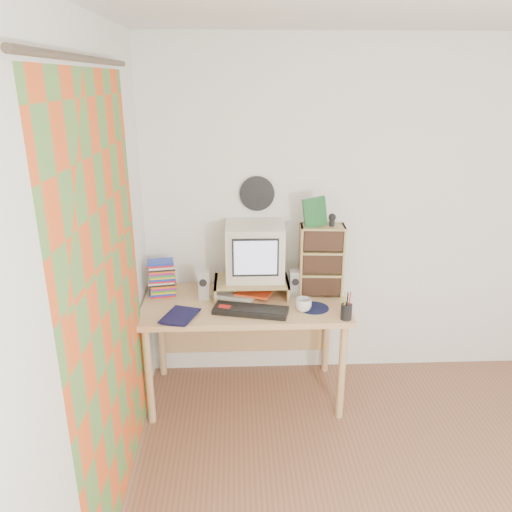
{
  "coord_description": "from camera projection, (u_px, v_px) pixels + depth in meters",
  "views": [
    {
      "loc": [
        -1.08,
        -1.76,
        2.2
      ],
      "look_at": [
        -0.95,
        1.33,
        1.1
      ],
      "focal_mm": 35.0,
      "sensor_mm": 36.0,
      "label": 1
    }
  ],
  "objects": [
    {
      "name": "crt_monitor",
      "position": [
        255.0,
        252.0,
        3.49
      ],
      "size": [
        0.4,
        0.4,
        0.38
      ],
      "primitive_type": "cube",
      "rotation": [
        0.0,
        0.0,
        -0.0
      ],
      "color": "white",
      "rests_on": "monitor_riser"
    },
    {
      "name": "back_wall",
      "position": [
        383.0,
        216.0,
        3.67
      ],
      "size": [
        3.5,
        0.0,
        3.5
      ],
      "primitive_type": "plane",
      "rotation": [
        1.57,
        0.0,
        0.0
      ],
      "color": "white",
      "rests_on": "floor"
    },
    {
      "name": "wall_disc",
      "position": [
        257.0,
        194.0,
        3.55
      ],
      "size": [
        0.25,
        0.02,
        0.25
      ],
      "primitive_type": "cylinder",
      "rotation": [
        1.57,
        0.0,
        0.0
      ],
      "color": "black",
      "rests_on": "back_wall"
    },
    {
      "name": "monitor_riser",
      "position": [
        251.0,
        283.0,
        3.51
      ],
      "size": [
        0.52,
        0.3,
        0.12
      ],
      "color": "tan",
      "rests_on": "desk"
    },
    {
      "name": "cd_rack",
      "position": [
        321.0,
        261.0,
        3.48
      ],
      "size": [
        0.32,
        0.18,
        0.51
      ],
      "primitive_type": "cube",
      "rotation": [
        0.0,
        0.0,
        -0.07
      ],
      "color": "tan",
      "rests_on": "desk"
    },
    {
      "name": "desk",
      "position": [
        245.0,
        315.0,
        3.55
      ],
      "size": [
        1.4,
        0.7,
        0.75
      ],
      "color": "#DCB676",
      "rests_on": "floor"
    },
    {
      "name": "left_wall",
      "position": [
        67.0,
        336.0,
        1.95
      ],
      "size": [
        0.0,
        3.5,
        3.5
      ],
      "primitive_type": "plane",
      "rotation": [
        1.57,
        0.0,
        1.57
      ],
      "color": "white",
      "rests_on": "floor"
    },
    {
      "name": "diary",
      "position": [
        167.0,
        313.0,
        3.23
      ],
      "size": [
        0.27,
        0.24,
        0.05
      ],
      "primitive_type": "imported",
      "rotation": [
        0.0,
        0.0,
        -0.33
      ],
      "color": "#10103A",
      "rests_on": "desk"
    },
    {
      "name": "curtain",
      "position": [
        109.0,
        307.0,
        2.44
      ],
      "size": [
        0.0,
        2.2,
        2.2
      ],
      "primitive_type": "plane",
      "rotation": [
        1.57,
        0.0,
        1.57
      ],
      "color": "#EA5721",
      "rests_on": "left_wall"
    },
    {
      "name": "red_box",
      "position": [
        225.0,
        309.0,
        3.29
      ],
      "size": [
        0.09,
        0.07,
        0.04
      ],
      "primitive_type": "cube",
      "rotation": [
        0.0,
        0.0,
        -0.31
      ],
      "color": "red",
      "rests_on": "desk"
    },
    {
      "name": "dvd_stack",
      "position": [
        162.0,
        278.0,
        3.51
      ],
      "size": [
        0.2,
        0.15,
        0.25
      ],
      "primitive_type": null,
      "rotation": [
        0.0,
        0.0,
        0.16
      ],
      "color": "brown",
      "rests_on": "desk"
    },
    {
      "name": "mousepad",
      "position": [
        314.0,
        308.0,
        3.34
      ],
      "size": [
        0.23,
        0.23,
        0.0
      ],
      "primitive_type": "cylinder",
      "rotation": [
        0.0,
        0.0,
        0.11
      ],
      "color": "black",
      "rests_on": "desk"
    },
    {
      "name": "pen_cup",
      "position": [
        347.0,
        309.0,
        3.17
      ],
      "size": [
        0.09,
        0.09,
        0.14
      ],
      "primitive_type": null,
      "rotation": [
        0.0,
        0.0,
        -0.25
      ],
      "color": "black",
      "rests_on": "desk"
    },
    {
      "name": "speaker_right",
      "position": [
        295.0,
        284.0,
        3.5
      ],
      "size": [
        0.07,
        0.07,
        0.19
      ],
      "primitive_type": "cube",
      "rotation": [
        0.0,
        0.0,
        -0.01
      ],
      "color": "#ADAEB2",
      "rests_on": "desk"
    },
    {
      "name": "game_box",
      "position": [
        315.0,
        212.0,
        3.34
      ],
      "size": [
        0.16,
        0.06,
        0.2
      ],
      "primitive_type": "cube",
      "rotation": [
        0.0,
        0.0,
        0.17
      ],
      "color": "#195728",
      "rests_on": "cd_rack"
    },
    {
      "name": "papers",
      "position": [
        243.0,
        293.0,
        3.53
      ],
      "size": [
        0.33,
        0.29,
        0.04
      ],
      "primitive_type": null,
      "rotation": [
        0.0,
        0.0,
        -0.34
      ],
      "color": "beige",
      "rests_on": "desk"
    },
    {
      "name": "speaker_left",
      "position": [
        203.0,
        285.0,
        3.46
      ],
      "size": [
        0.09,
        0.09,
        0.21
      ],
      "primitive_type": "cube",
      "rotation": [
        0.0,
        0.0,
        0.11
      ],
      "color": "#ADAEB2",
      "rests_on": "desk"
    },
    {
      "name": "mug",
      "position": [
        303.0,
        305.0,
        3.29
      ],
      "size": [
        0.11,
        0.11,
        0.09
      ],
      "primitive_type": "imported",
      "rotation": [
        0.0,
        0.0,
        -0.04
      ],
      "color": "white",
      "rests_on": "desk"
    },
    {
      "name": "keyboard",
      "position": [
        251.0,
        311.0,
        3.27
      ],
      "size": [
        0.51,
        0.27,
        0.03
      ],
      "primitive_type": "cube",
      "rotation": [
        0.0,
        0.0,
        -0.24
      ],
      "color": "black",
      "rests_on": "desk"
    },
    {
      "name": "webcam",
      "position": [
        332.0,
        220.0,
        3.37
      ],
      "size": [
        0.05,
        0.05,
        0.09
      ],
      "primitive_type": null,
      "rotation": [
        0.0,
        0.0,
        0.01
      ],
      "color": "black",
      "rests_on": "cd_rack"
    }
  ]
}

